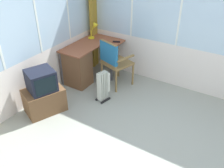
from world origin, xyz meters
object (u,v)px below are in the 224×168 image
Objects in this scene: tv_remote at (116,42)px; tv_on_stand at (43,94)px; desk at (79,65)px; desk_lamp at (95,28)px; space_heater at (104,86)px; wooden_armchair at (113,58)px.

tv_on_stand is at bearing 141.71° from tv_remote.
desk is 3.58× the size of desk_lamp.
tv_remote is 0.26× the size of space_heater.
tv_remote is (0.70, -0.45, 0.35)m from desk.
tv_on_stand reaches higher than space_heater.
wooden_armchair is 1.22× the size of tv_on_stand.
wooden_armchair is 0.59m from space_heater.
wooden_armchair is at bearing -23.53° from tv_on_stand.
space_heater is (-0.94, -0.30, -0.46)m from tv_remote.
tv_on_stand is at bearing 156.47° from wooden_armchair.
wooden_armchair reaches higher than tv_remote.
desk_lamp reaches higher than tv_on_stand.
tv_remote is 1.84m from tv_on_stand.
tv_on_stand is (-1.75, 0.38, -0.41)m from tv_remote.
desk is 7.97× the size of tv_remote.
tv_remote is 0.16× the size of wooden_armchair.
tv_on_stand is (-1.74, -0.14, -0.61)m from desk_lamp.
desk is 0.71m from wooden_armchair.
tv_remote is at bearing 22.55° from wooden_armchair.
desk_lamp is 0.35× the size of wooden_armchair.
desk is at bearing 111.16° from wooden_armchair.
desk_lamp is at bearing 64.98° from tv_remote.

